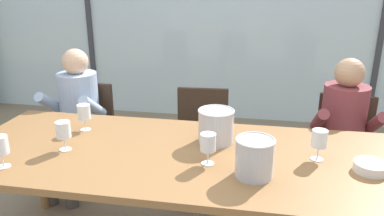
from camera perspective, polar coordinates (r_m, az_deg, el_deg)
The scene contains 19 objects.
ground at distance 3.39m, azimuth 1.98°, elevation -11.21°, with size 14.00×14.00×0.00m, color #847056.
window_glass_panel at distance 4.63m, azimuth 5.31°, elevation 13.95°, with size 7.78×0.03×2.60m, color silver.
window_mullion_left at distance 5.07m, azimuth -15.43°, elevation 13.82°, with size 0.06×0.06×2.60m, color #38383D.
window_mullion_right at distance 4.78m, azimuth 27.15°, elevation 12.16°, with size 0.06×0.06×2.60m, color #38383D.
hillside_vineyard at distance 8.39m, azimuth 7.61°, elevation 13.65°, with size 13.78×2.40×1.87m, color #477A38.
dining_table at distance 2.19m, azimuth -1.64°, elevation -8.35°, with size 2.58×1.01×0.77m.
chair_near_curtain at distance 3.37m, azimuth -15.78°, elevation -2.73°, with size 0.48×0.48×0.86m.
chair_left_of_center at distance 3.08m, azimuth 1.43°, elevation -4.03°, with size 0.47×0.47×0.86m.
chair_center at distance 3.14m, azimuth 22.04°, elevation -5.09°, with size 0.49×0.49×0.86m.
person_pale_blue_shirt at distance 3.22m, azimuth -17.32°, elevation -0.62°, with size 0.48×0.62×1.18m.
person_maroon_top at distance 2.94m, azimuth 22.14°, elevation -3.06°, with size 0.46×0.61×1.18m.
ice_bucket_primary at distance 1.90m, azimuth 9.48°, elevation -7.36°, with size 0.20×0.20×0.20m.
ice_bucket_secondary at distance 2.26m, azimuth 3.67°, elevation -2.67°, with size 0.22×0.22×0.21m.
tasting_bowl at distance 2.15m, azimuth 25.52°, elevation -8.11°, with size 0.17×0.17×0.05m, color silver.
wine_glass_by_left_taster at distance 1.98m, azimuth 2.45°, elevation -5.45°, with size 0.08×0.08×0.17m.
wine_glass_near_bucket at distance 2.52m, azimuth -16.10°, elevation -0.74°, with size 0.08×0.08×0.17m.
wine_glass_center_pour at distance 2.14m, azimuth 18.79°, elevation -4.60°, with size 0.08×0.08×0.17m.
wine_glass_by_right_taster at distance 2.19m, azimuth -27.15°, elevation -5.24°, with size 0.08×0.08×0.17m.
wine_glass_spare_empty at distance 2.26m, azimuth -18.98°, elevation -3.33°, with size 0.08×0.08×0.17m.
Camera 1 is at (0.40, -1.90, 1.71)m, focal length 35.07 mm.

